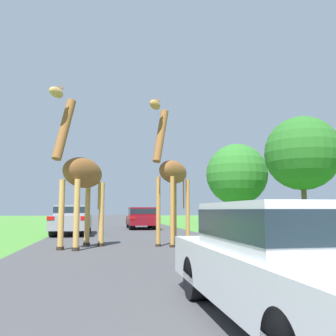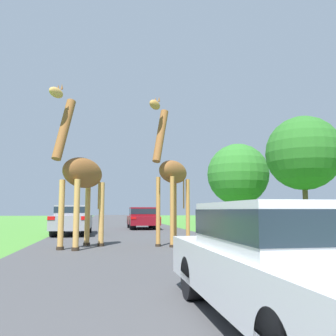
{
  "view_description": "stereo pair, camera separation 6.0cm",
  "coord_description": "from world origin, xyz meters",
  "px_view_note": "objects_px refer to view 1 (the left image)",
  "views": [
    {
      "loc": [
        -1.18,
        0.61,
        1.19
      ],
      "look_at": [
        0.95,
        12.73,
        2.65
      ],
      "focal_mm": 38.0,
      "sensor_mm": 36.0,
      "label": 1
    },
    {
      "loc": [
        -1.13,
        0.6,
        1.19
      ],
      "look_at": [
        0.95,
        12.73,
        2.65
      ],
      "focal_mm": 38.0,
      "sensor_mm": 36.0,
      "label": 2
    }
  ],
  "objects_px": {
    "giraffe_near_road": "(172,173)",
    "car_queue_right": "(142,217)",
    "car_queue_left": "(72,219)",
    "car_lead_maroon": "(295,259)",
    "tree_left_edge": "(302,153)",
    "tree_right_cluster": "(237,174)",
    "giraffe_companion": "(81,175)"
  },
  "relations": [
    {
      "from": "car_lead_maroon",
      "to": "car_queue_left",
      "type": "relative_size",
      "value": 0.95
    },
    {
      "from": "car_lead_maroon",
      "to": "tree_left_edge",
      "type": "distance_m",
      "value": 26.85
    },
    {
      "from": "car_queue_right",
      "to": "car_queue_left",
      "type": "relative_size",
      "value": 0.9
    },
    {
      "from": "car_lead_maroon",
      "to": "giraffe_companion",
      "type": "bearing_deg",
      "value": 108.76
    },
    {
      "from": "giraffe_near_road",
      "to": "tree_right_cluster",
      "type": "xyz_separation_m",
      "value": [
        10.41,
        20.92,
        2.2
      ]
    },
    {
      "from": "tree_right_cluster",
      "to": "tree_left_edge",
      "type": "bearing_deg",
      "value": -66.63
    },
    {
      "from": "giraffe_near_road",
      "to": "car_queue_right",
      "type": "relative_size",
      "value": 1.2
    },
    {
      "from": "car_queue_left",
      "to": "car_lead_maroon",
      "type": "bearing_deg",
      "value": -76.4
    },
    {
      "from": "car_queue_right",
      "to": "car_queue_left",
      "type": "height_order",
      "value": "car_queue_left"
    },
    {
      "from": "car_queue_left",
      "to": "tree_left_edge",
      "type": "relative_size",
      "value": 0.51
    },
    {
      "from": "giraffe_companion",
      "to": "car_queue_right",
      "type": "xyz_separation_m",
      "value": [
        3.13,
        11.49,
        -1.59
      ]
    },
    {
      "from": "giraffe_companion",
      "to": "tree_right_cluster",
      "type": "xyz_separation_m",
      "value": [
        13.43,
        21.34,
        2.34
      ]
    },
    {
      "from": "giraffe_near_road",
      "to": "car_queue_right",
      "type": "xyz_separation_m",
      "value": [
        0.1,
        11.07,
        -1.73
      ]
    },
    {
      "from": "giraffe_companion",
      "to": "car_queue_left",
      "type": "bearing_deg",
      "value": -51.96
    },
    {
      "from": "giraffe_companion",
      "to": "car_lead_maroon",
      "type": "distance_m",
      "value": 8.69
    },
    {
      "from": "car_queue_right",
      "to": "tree_left_edge",
      "type": "relative_size",
      "value": 0.46
    },
    {
      "from": "tree_left_edge",
      "to": "tree_right_cluster",
      "type": "height_order",
      "value": "tree_left_edge"
    },
    {
      "from": "giraffe_near_road",
      "to": "car_lead_maroon",
      "type": "height_order",
      "value": "giraffe_near_road"
    },
    {
      "from": "car_queue_left",
      "to": "tree_left_edge",
      "type": "bearing_deg",
      "value": 24.48
    },
    {
      "from": "giraffe_companion",
      "to": "tree_right_cluster",
      "type": "bearing_deg",
      "value": -91.16
    },
    {
      "from": "giraffe_near_road",
      "to": "tree_left_edge",
      "type": "bearing_deg",
      "value": -97.26
    },
    {
      "from": "giraffe_near_road",
      "to": "giraffe_companion",
      "type": "xyz_separation_m",
      "value": [
        -3.02,
        -0.42,
        -0.14
      ]
    },
    {
      "from": "giraffe_near_road",
      "to": "car_lead_maroon",
      "type": "distance_m",
      "value": 8.69
    },
    {
      "from": "giraffe_companion",
      "to": "car_queue_left",
      "type": "distance_m",
      "value": 6.87
    },
    {
      "from": "giraffe_near_road",
      "to": "car_queue_left",
      "type": "height_order",
      "value": "giraffe_near_road"
    },
    {
      "from": "giraffe_near_road",
      "to": "giraffe_companion",
      "type": "distance_m",
      "value": 3.06
    },
    {
      "from": "tree_left_edge",
      "to": "car_queue_right",
      "type": "bearing_deg",
      "value": -167.34
    },
    {
      "from": "giraffe_near_road",
      "to": "tree_left_edge",
      "type": "height_order",
      "value": "tree_left_edge"
    },
    {
      "from": "tree_left_edge",
      "to": "tree_right_cluster",
      "type": "relative_size",
      "value": 1.14
    },
    {
      "from": "giraffe_companion",
      "to": "car_lead_maroon",
      "type": "xyz_separation_m",
      "value": [
        2.74,
        -8.08,
        -1.64
      ]
    },
    {
      "from": "car_queue_right",
      "to": "tree_right_cluster",
      "type": "bearing_deg",
      "value": 43.69
    },
    {
      "from": "car_lead_maroon",
      "to": "tree_left_edge",
      "type": "bearing_deg",
      "value": 58.81
    }
  ]
}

